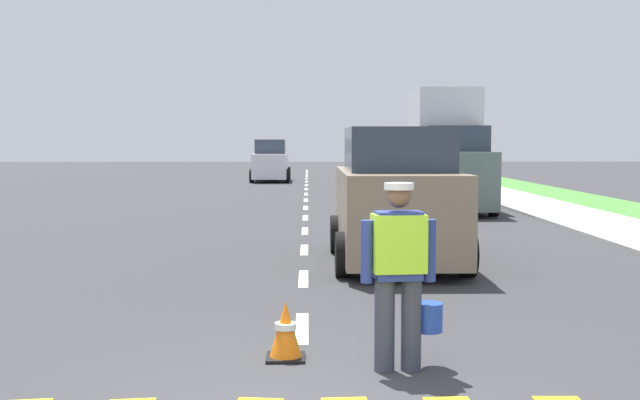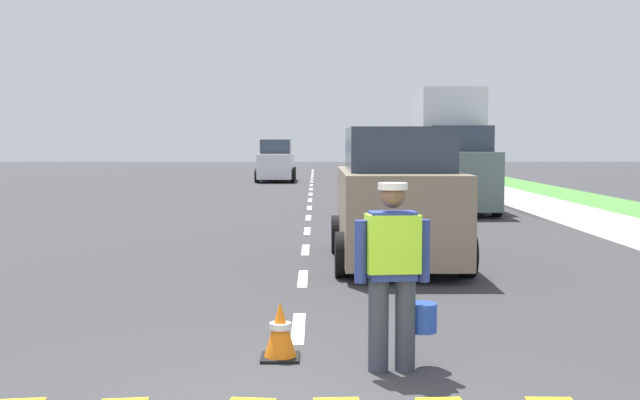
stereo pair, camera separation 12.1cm
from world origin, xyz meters
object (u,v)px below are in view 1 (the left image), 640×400
object	(u,v)px
delivery_truck	(447,155)
car_outgoing_ahead	(396,201)
road_worker	(401,267)
traffic_cone_near	(286,331)
car_oncoming_third	(271,162)

from	to	relation	value
delivery_truck	car_outgoing_ahead	bearing A→B (deg)	-105.03
road_worker	traffic_cone_near	xyz separation A→B (m)	(-1.03, 0.37, -0.66)
road_worker	delivery_truck	size ratio (longest dim) A/B	0.36
road_worker	car_oncoming_third	bearing A→B (deg)	94.80
delivery_truck	car_oncoming_third	world-z (taller)	delivery_truck
delivery_truck	car_oncoming_third	bearing A→B (deg)	109.86
car_outgoing_ahead	car_oncoming_third	bearing A→B (deg)	97.29
road_worker	car_oncoming_third	xyz separation A→B (m)	(-2.67, 31.89, 0.04)
delivery_truck	car_outgoing_ahead	size ratio (longest dim) A/B	1.13
traffic_cone_near	car_oncoming_third	world-z (taller)	car_oncoming_third
delivery_truck	car_oncoming_third	xyz separation A→B (m)	(-5.89, 16.32, -0.64)
car_outgoing_ahead	car_oncoming_third	xyz separation A→B (m)	(-3.31, 25.92, -0.08)
traffic_cone_near	car_outgoing_ahead	xyz separation A→B (m)	(1.67, 5.59, 0.78)
road_worker	car_outgoing_ahead	bearing A→B (deg)	83.88
car_outgoing_ahead	delivery_truck	bearing A→B (deg)	74.97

